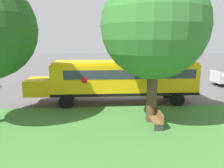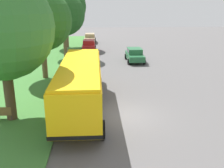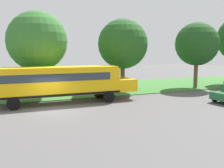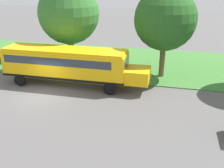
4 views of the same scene
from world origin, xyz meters
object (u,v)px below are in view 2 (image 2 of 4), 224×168
object	(u,v)px
car_red_middle	(89,45)
oak_tree_beside_bus	(3,28)
oak_tree_roadside_mid	(41,20)
oak_tree_far_end	(63,15)
car_tan_furthest	(90,38)
school_bus	(81,81)
oak_tree_across_road	(66,6)
car_green_nearest	(135,54)

from	to	relation	value
car_red_middle	oak_tree_beside_bus	distance (m)	24.07
oak_tree_roadside_mid	oak_tree_far_end	world-z (taller)	oak_tree_roadside_mid
car_red_middle	oak_tree_roadside_mid	distance (m)	15.42
car_tan_furthest	school_bus	bearing A→B (deg)	-89.95
oak_tree_beside_bus	oak_tree_across_road	xyz separation A→B (m)	(0.56, 26.45, 0.79)
oak_tree_across_road	car_red_middle	bearing A→B (deg)	-43.03
oak_tree_beside_bus	oak_tree_across_road	distance (m)	26.46
car_red_middle	oak_tree_beside_bus	world-z (taller)	oak_tree_beside_bus
car_red_middle	car_tan_furthest	size ratio (longest dim) A/B	1.00
oak_tree_far_end	oak_tree_across_road	world-z (taller)	oak_tree_across_road
school_bus	oak_tree_roadside_mid	bearing A→B (deg)	116.19
car_red_middle	car_green_nearest	bearing A→B (deg)	-53.33
car_green_nearest	oak_tree_beside_bus	size ratio (longest dim) A/B	0.53
car_green_nearest	oak_tree_across_road	size ratio (longest dim) A/B	0.47
car_green_nearest	school_bus	bearing A→B (deg)	-111.26
car_red_middle	oak_tree_roadside_mid	xyz separation A→B (m)	(-3.68, -14.32, 4.39)
oak_tree_beside_bus	oak_tree_roadside_mid	distance (m)	8.99
car_green_nearest	oak_tree_far_end	world-z (taller)	oak_tree_far_end
school_bus	car_green_nearest	distance (m)	15.41
oak_tree_far_end	oak_tree_across_road	xyz separation A→B (m)	(-0.47, 7.96, 0.96)
oak_tree_across_road	car_green_nearest	bearing A→B (deg)	-49.94
car_tan_furthest	oak_tree_across_road	world-z (taller)	oak_tree_across_road
car_green_nearest	car_tan_furthest	xyz separation A→B (m)	(-5.60, 15.67, 0.00)
oak_tree_roadside_mid	oak_tree_far_end	bearing A→B (deg)	85.33
car_green_nearest	oak_tree_across_road	bearing A→B (deg)	130.06
car_green_nearest	oak_tree_roadside_mid	xyz separation A→B (m)	(-9.28, -6.80, 4.39)
oak_tree_far_end	car_tan_furthest	bearing A→B (deg)	77.39
car_red_middle	oak_tree_beside_bus	bearing A→B (deg)	-99.58
oak_tree_beside_bus	oak_tree_roadside_mid	size ratio (longest dim) A/B	1.05
school_bus	car_green_nearest	bearing A→B (deg)	68.74
oak_tree_across_road	oak_tree_beside_bus	bearing A→B (deg)	-91.22
car_tan_furthest	oak_tree_roadside_mid	distance (m)	23.19
car_tan_furthest	oak_tree_roadside_mid	size ratio (longest dim) A/B	0.55
car_tan_furthest	oak_tree_far_end	bearing A→B (deg)	-102.61
school_bus	oak_tree_far_end	distance (m)	17.61
car_tan_furthest	oak_tree_beside_bus	world-z (taller)	oak_tree_beside_bus
oak_tree_beside_bus	car_tan_furthest	bearing A→B (deg)	82.87
car_red_middle	oak_tree_roadside_mid	world-z (taller)	oak_tree_roadside_mid
school_bus	oak_tree_beside_bus	xyz separation A→B (m)	(-3.96, -1.45, 3.54)
oak_tree_beside_bus	oak_tree_roadside_mid	bearing A→B (deg)	88.37
school_bus	oak_tree_beside_bus	distance (m)	5.50
oak_tree_beside_bus	oak_tree_across_road	bearing A→B (deg)	88.78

